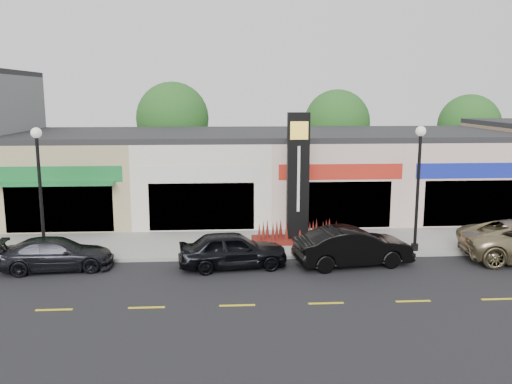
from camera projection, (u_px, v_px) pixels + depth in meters
ground at (235, 276)px, 21.02m from camera, size 120.00×120.00×0.00m
sidewalk at (233, 244)px, 25.27m from camera, size 52.00×4.30×0.15m
curb at (234, 258)px, 23.07m from camera, size 52.00×0.20×0.15m
shop_beige at (83, 174)px, 31.32m from camera, size 7.00×10.85×4.80m
shop_cream at (205, 173)px, 31.76m from camera, size 7.00×10.01×4.80m
shop_pink_w at (322, 172)px, 32.19m from camera, size 7.00×10.01×4.80m
shop_pink_e at (437, 171)px, 32.62m from camera, size 7.00×10.01×4.80m
tree_rear_west at (173, 118)px, 38.99m from camera, size 5.20×5.20×7.83m
tree_rear_mid at (337, 122)px, 39.78m from camera, size 4.80×4.80×7.29m
tree_rear_east at (469, 125)px, 40.44m from camera, size 4.60×4.60×6.94m
lamp_west_near at (40, 179)px, 22.36m from camera, size 0.44×0.44×5.47m
lamp_east_near at (418, 176)px, 23.34m from camera, size 0.44×0.44×5.47m
pylon_sign at (298, 197)px, 24.91m from camera, size 4.20×1.30×6.00m
car_dark_sedan at (57, 254)px, 21.69m from camera, size 2.28×4.61×1.29m
car_black_sedan at (233, 250)px, 21.91m from camera, size 2.27×4.56×1.49m
car_black_conv at (353, 247)px, 22.19m from camera, size 2.41×5.00×1.58m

